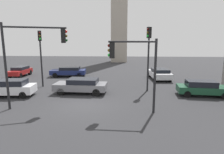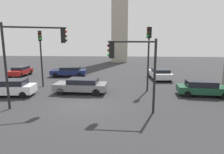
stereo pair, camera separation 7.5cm
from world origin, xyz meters
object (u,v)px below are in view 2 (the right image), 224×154
object	(u,v)px
car_1	(20,71)
car_5	(81,85)
car_2	(203,88)
car_6	(11,88)
traffic_light_1	(41,49)
traffic_light_0	(133,60)
car_4	(160,74)
traffic_light_2	(33,48)
car_3	(69,71)
traffic_light_3	(149,48)

from	to	relation	value
car_1	car_5	world-z (taller)	car_5
car_2	car_6	bearing A→B (deg)	-170.66
traffic_light_1	car_2	world-z (taller)	traffic_light_1
traffic_light_0	car_2	bearing A→B (deg)	-144.31
car_1	car_4	distance (m)	18.67
traffic_light_2	car_1	size ratio (longest dim) A/B	1.45
traffic_light_2	car_2	bearing A→B (deg)	-3.99
car_4	traffic_light_2	bearing A→B (deg)	131.68
car_2	traffic_light_1	bearing A→B (deg)	176.05
car_3	car_5	size ratio (longest dim) A/B	1.02
traffic_light_0	traffic_light_2	bearing A→B (deg)	-3.84
traffic_light_1	car_5	xyz separation A→B (m)	(4.64, -2.29, -3.23)
car_1	car_3	distance (m)	6.66
car_6	traffic_light_0	bearing A→B (deg)	156.81
traffic_light_1	car_2	bearing A→B (deg)	50.13
traffic_light_0	car_5	bearing A→B (deg)	-44.00
traffic_light_3	car_6	bearing A→B (deg)	-29.65
traffic_light_1	car_6	xyz separation A→B (m)	(-1.23, -3.67, -3.21)
traffic_light_1	car_4	xyz separation A→B (m)	(12.99, 4.91, -3.25)
car_5	traffic_light_1	bearing A→B (deg)	-24.22
traffic_light_1	traffic_light_3	bearing A→B (deg)	53.64
car_3	car_5	distance (m)	9.15
traffic_light_3	car_6	distance (m)	12.72
car_5	car_6	size ratio (longest dim) A/B	1.13
car_4	car_3	bearing A→B (deg)	80.04
traffic_light_0	car_6	distance (m)	11.11
traffic_light_2	car_4	size ratio (longest dim) A/B	1.24
traffic_light_0	traffic_light_1	distance (m)	11.34
car_6	car_4	bearing A→B (deg)	-155.39
traffic_light_3	car_2	world-z (taller)	traffic_light_3
traffic_light_0	traffic_light_3	size ratio (longest dim) A/B	0.81
car_3	car_5	bearing A→B (deg)	107.06
traffic_light_2	car_1	xyz separation A→B (m)	(-7.93, 11.91, -3.48)
traffic_light_2	traffic_light_1	bearing A→B (deg)	90.44
traffic_light_2	car_6	distance (m)	5.51
car_6	traffic_light_2	bearing A→B (deg)	138.08
traffic_light_3	car_6	world-z (taller)	traffic_light_3
car_4	car_6	bearing A→B (deg)	116.85
traffic_light_0	car_3	xyz separation A→B (m)	(-8.09, 12.87, -2.75)
traffic_light_2	traffic_light_0	bearing A→B (deg)	-24.83
car_6	car_1	bearing A→B (deg)	-71.29
traffic_light_2	car_3	xyz separation A→B (m)	(-1.28, 12.27, -3.49)
traffic_light_0	traffic_light_3	distance (m)	5.98
traffic_light_2	traffic_light_3	bearing A→B (deg)	11.25
car_4	car_6	xyz separation A→B (m)	(-14.22, -8.58, 0.03)
car_5	car_6	bearing A→B (deg)	15.31
traffic_light_2	car_3	world-z (taller)	traffic_light_2
car_1	car_3	size ratio (longest dim) A/B	0.84
car_2	car_6	distance (m)	16.62
traffic_light_3	car_3	world-z (taller)	traffic_light_3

